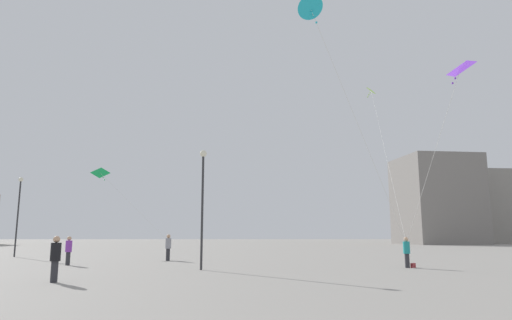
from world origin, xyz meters
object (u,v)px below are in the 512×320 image
Objects in this scene: handbag_beside_flyer at (413,265)px; kite_emerald_delta at (102,174)px; person_in_teal at (407,251)px; kite_cyan_diamond at (311,9)px; person_in_black at (55,257)px; lamppost_west at (203,191)px; kite_lime_delta at (372,94)px; building_centre_hall at (436,200)px; building_right_hall at (497,208)px; person_in_purple at (69,249)px; lamppost_east at (19,205)px; kite_violet_delta at (459,72)px; person_in_grey at (168,246)px.

kite_emerald_delta is at bearing 143.48° from handbag_beside_flyer.
kite_cyan_diamond is (-5.84, -5.20, 11.05)m from person_in_teal.
lamppost_west is (5.06, 5.58, 3.05)m from person_in_black.
kite_lime_delta is (18.41, 18.81, 12.73)m from person_in_black.
kite_lime_delta is at bearing -120.10° from building_centre_hall.
building_centre_hall is at bearing -146.08° from person_in_teal.
building_right_hall is at bearing 56.03° from handbag_beside_flyer.
kite_cyan_diamond reaches higher than person_in_teal.
person_in_purple is 12.86m from lamppost_east.
kite_emerald_delta is at bearing 152.93° from person_in_black.
person_in_teal is 5.09× the size of handbag_beside_flyer.
kite_violet_delta is 1.42× the size of lamppost_west.
kite_violet_delta is at bearing -121.70° from building_right_hall.
lamppost_east is at bearing 155.23° from handbag_beside_flyer.
kite_cyan_diamond is at bearing 57.30° from person_in_black.
person_in_purple is 26.61m from kite_lime_delta.
kite_cyan_diamond reaches higher than lamppost_east.
person_in_purple is 0.11× the size of building_centre_hall.
handbag_beside_flyer is (26.97, -12.45, -3.98)m from lamppost_east.
kite_emerald_delta is at bearing 170.78° from kite_lime_delta.
kite_cyan_diamond is at bearing -115.33° from kite_lime_delta.
person_in_teal is at bearing 4.99° from lamppost_west.
person_in_teal is 60.87m from building_centre_hall.
person_in_teal is 17.27m from person_in_black.
kite_violet_delta is 10.32m from handbag_beside_flyer.
kite_violet_delta reaches higher than person_in_grey.
person_in_purple reaches higher than handbag_beside_flyer.
lamppost_west reaches higher than person_in_black.
kite_violet_delta reaches higher than person_in_black.
kite_violet_delta is (-0.91, -16.28, -4.16)m from kite_lime_delta.
handbag_beside_flyer is at bearing 105.82° from kite_violet_delta.
kite_lime_delta is 1.20× the size of kite_cyan_diamond.
kite_emerald_delta is (-2.38, 13.34, 6.16)m from person_in_purple.
kite_lime_delta is 1.54× the size of kite_violet_delta.
person_in_teal is at bearing 72.03° from person_in_black.
building_centre_hall is at bearing 66.57° from kite_violet_delta.
person_in_black is at bearing -172.49° from kite_cyan_diamond.
building_right_hall is at bearing 99.85° from person_in_black.
person_in_teal is at bearing -25.23° from lamppost_east.
lamppost_west is (-12.44, 3.06, -5.52)m from kite_violet_delta.
lamppost_east is at bearing -142.01° from building_centre_hall.
person_in_purple is 69.13m from building_centre_hall.
kite_emerald_delta is at bearing 33.73° from lamppost_east.
building_right_hall reaches higher than lamppost_west.
person_in_purple is 23.17m from kite_violet_delta.
building_right_hall reaches higher than lamppost_east.
person_in_teal is at bearing -164.05° from handbag_beside_flyer.
person_in_purple is at bearing 18.91° from person_in_grey.
person_in_teal is at bearing -101.18° from kite_lime_delta.
kite_cyan_diamond is 10.35m from lamppost_west.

